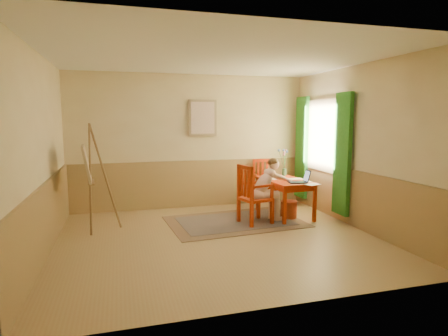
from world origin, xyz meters
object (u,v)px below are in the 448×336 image
object	(u,v)px
figure	(267,187)
laptop	(300,180)
chair_back	(264,183)
easel	(89,168)
chair_left	(253,195)
table	(285,184)

from	to	relation	value
figure	laptop	distance (m)	0.64
chair_back	laptop	size ratio (longest dim) A/B	2.47
chair_back	figure	distance (m)	1.33
chair_back	easel	distance (m)	3.66
laptop	chair_left	bearing A→B (deg)	177.98
chair_back	laptop	distance (m)	1.37
table	laptop	bearing A→B (deg)	-71.82
laptop	table	bearing A→B (deg)	108.18
table	chair_left	xyz separation A→B (m)	(-0.79, -0.36, -0.09)
chair_left	figure	size ratio (longest dim) A/B	0.91
easel	chair_back	bearing A→B (deg)	14.53
chair_left	easel	distance (m)	2.84
figure	easel	size ratio (longest dim) A/B	0.65
figure	table	bearing A→B (deg)	30.82
table	laptop	xyz separation A→B (m)	(0.13, -0.39, 0.14)
table	figure	world-z (taller)	figure
figure	laptop	bearing A→B (deg)	-8.31
easel	table	bearing A→B (deg)	-0.64
laptop	figure	bearing A→B (deg)	171.69
chair_back	laptop	world-z (taller)	chair_back
laptop	easel	distance (m)	3.72
table	easel	xyz separation A→B (m)	(-3.55, 0.04, 0.45)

